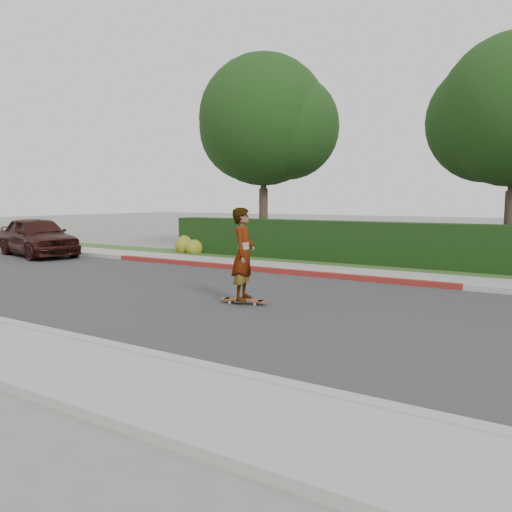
# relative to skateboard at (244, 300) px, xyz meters

# --- Properties ---
(ground) EXTENTS (120.00, 120.00, 0.00)m
(ground) POSITION_rel_skateboard_xyz_m (2.69, 0.22, -0.09)
(ground) COLOR slate
(ground) RESTS_ON ground
(road) EXTENTS (60.00, 8.00, 0.01)m
(road) POSITION_rel_skateboard_xyz_m (2.69, 0.22, -0.09)
(road) COLOR #2D2D30
(road) RESTS_ON ground
(curb_near) EXTENTS (60.00, 0.20, 0.15)m
(curb_near) POSITION_rel_skateboard_xyz_m (2.69, -3.88, -0.02)
(curb_near) COLOR #9E9E99
(curb_near) RESTS_ON ground
(sidewalk_near) EXTENTS (60.00, 1.60, 0.12)m
(sidewalk_near) POSITION_rel_skateboard_xyz_m (2.69, -4.78, -0.03)
(sidewalk_near) COLOR gray
(sidewalk_near) RESTS_ON ground
(curb_far) EXTENTS (60.00, 0.20, 0.15)m
(curb_far) POSITION_rel_skateboard_xyz_m (2.69, 4.32, -0.02)
(curb_far) COLOR #9E9E99
(curb_far) RESTS_ON ground
(curb_red_section) EXTENTS (12.00, 0.21, 0.15)m
(curb_red_section) POSITION_rel_skateboard_xyz_m (-2.31, 4.32, -0.02)
(curb_red_section) COLOR maroon
(curb_red_section) RESTS_ON ground
(sidewalk_far) EXTENTS (60.00, 1.60, 0.12)m
(sidewalk_far) POSITION_rel_skateboard_xyz_m (2.69, 5.22, -0.03)
(sidewalk_far) COLOR gray
(sidewalk_far) RESTS_ON ground
(planting_strip) EXTENTS (60.00, 1.60, 0.10)m
(planting_strip) POSITION_rel_skateboard_xyz_m (2.69, 6.82, -0.04)
(planting_strip) COLOR #2D4C1E
(planting_strip) RESTS_ON ground
(hedge) EXTENTS (15.00, 1.00, 1.50)m
(hedge) POSITION_rel_skateboard_xyz_m (-0.31, 7.42, 0.66)
(hedge) COLOR black
(hedge) RESTS_ON ground
(flowering_shrub) EXTENTS (1.40, 1.00, 0.90)m
(flowering_shrub) POSITION_rel_skateboard_xyz_m (-7.32, 6.96, 0.24)
(flowering_shrub) COLOR #2D4C19
(flowering_shrub) RESTS_ON ground
(tree_left) EXTENTS (5.99, 5.21, 8.00)m
(tree_left) POSITION_rel_skateboard_xyz_m (-4.82, 8.91, 5.17)
(tree_left) COLOR #33261C
(tree_left) RESTS_ON ground
(skateboard) EXTENTS (1.10, 0.42, 0.10)m
(skateboard) POSITION_rel_skateboard_xyz_m (0.00, 0.00, 0.00)
(skateboard) COLOR orange
(skateboard) RESTS_ON ground
(skateboarder) EXTENTS (0.66, 0.82, 1.97)m
(skateboarder) POSITION_rel_skateboard_xyz_m (0.00, -0.00, 1.00)
(skateboarder) COLOR white
(skateboarder) RESTS_ON skateboard
(car_maroon) EXTENTS (4.95, 2.92, 1.58)m
(car_maroon) POSITION_rel_skateboard_xyz_m (-12.08, 3.35, 0.70)
(car_maroon) COLOR #361611
(car_maroon) RESTS_ON ground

